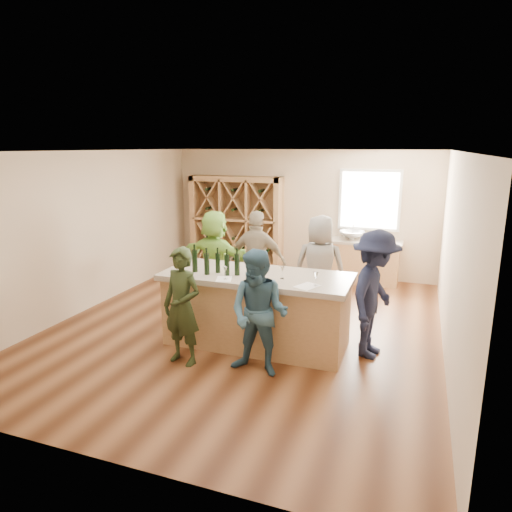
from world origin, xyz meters
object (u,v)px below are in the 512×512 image
(wine_bottle_e, at_px, (237,265))
(person_far_mid, at_px, (257,261))
(wine_bottle_b, at_px, (207,264))
(sink, at_px, (352,235))
(tasting_counter_base, at_px, (256,312))
(wine_rack, at_px, (236,224))
(person_far_right, at_px, (320,268))
(wine_bottle_c, at_px, (218,263))
(person_near_right, at_px, (259,313))
(wine_bottle_d, at_px, (227,265))
(person_far_left, at_px, (215,257))
(person_server, at_px, (374,294))
(person_near_left, at_px, (182,306))
(wine_bottle_a, at_px, (195,261))

(wine_bottle_e, distance_m, person_far_mid, 1.58)
(wine_bottle_b, bearing_deg, sink, 69.77)
(sink, distance_m, tasting_counter_base, 3.88)
(wine_rack, distance_m, person_far_right, 3.53)
(wine_bottle_c, bearing_deg, wine_rack, 108.60)
(person_near_right, bearing_deg, tasting_counter_base, 115.76)
(wine_rack, bearing_deg, person_far_right, -44.45)
(sink, height_order, wine_bottle_e, wine_bottle_e)
(wine_bottle_d, xyz_separation_m, person_far_left, (-0.96, 1.67, -0.35))
(wine_rack, distance_m, wine_bottle_d, 4.31)
(person_far_left, bearing_deg, sink, -119.85)
(wine_bottle_b, relative_size, person_far_left, 0.18)
(tasting_counter_base, bearing_deg, person_server, 6.76)
(wine_bottle_d, xyz_separation_m, person_near_left, (-0.36, -0.68, -0.43))
(tasting_counter_base, distance_m, wine_bottle_c, 0.92)
(wine_rack, distance_m, person_server, 5.07)
(person_near_left, bearing_deg, tasting_counter_base, 62.07)
(person_far_right, bearing_deg, sink, -100.12)
(wine_rack, relative_size, person_server, 1.23)
(tasting_counter_base, height_order, person_server, person_server)
(sink, relative_size, wine_bottle_c, 1.86)
(person_near_left, height_order, person_server, person_server)
(wine_rack, xyz_separation_m, sink, (2.70, -0.07, -0.09))
(sink, bearing_deg, wine_bottle_a, -113.39)
(sink, xyz_separation_m, person_server, (0.83, -3.56, -0.12))
(wine_bottle_e, distance_m, person_near_right, 0.99)
(wine_bottle_b, height_order, person_server, person_server)
(person_near_right, bearing_deg, person_far_left, 129.90)
(sink, relative_size, person_near_left, 0.34)
(wine_bottle_a, relative_size, wine_bottle_b, 1.06)
(wine_rack, bearing_deg, person_far_left, -76.92)
(wine_rack, relative_size, person_far_right, 1.24)
(sink, xyz_separation_m, wine_bottle_a, (-1.71, -3.95, 0.23))
(person_far_mid, bearing_deg, wine_bottle_e, 99.51)
(wine_bottle_a, height_order, wine_bottle_c, wine_bottle_a)
(person_far_left, bearing_deg, wine_bottle_a, 118.21)
(person_near_right, bearing_deg, person_far_right, 86.06)
(wine_bottle_e, relative_size, person_server, 0.17)
(wine_bottle_e, height_order, person_far_left, person_far_left)
(wine_bottle_b, bearing_deg, person_far_left, 111.26)
(person_server, xyz_separation_m, person_far_left, (-2.98, 1.26, -0.02))
(sink, xyz_separation_m, person_far_mid, (-1.30, -2.38, -0.12))
(wine_rack, xyz_separation_m, wine_bottle_d, (1.51, -4.04, 0.13))
(wine_rack, height_order, wine_bottle_b, wine_rack)
(person_near_left, height_order, person_far_right, person_far_right)
(person_near_left, bearing_deg, wine_bottle_a, 114.02)
(sink, bearing_deg, person_far_left, -133.04)
(person_far_left, bearing_deg, tasting_counter_base, 145.57)
(person_far_mid, bearing_deg, person_server, 151.53)
(wine_bottle_b, xyz_separation_m, person_far_mid, (0.18, 1.63, -0.34))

